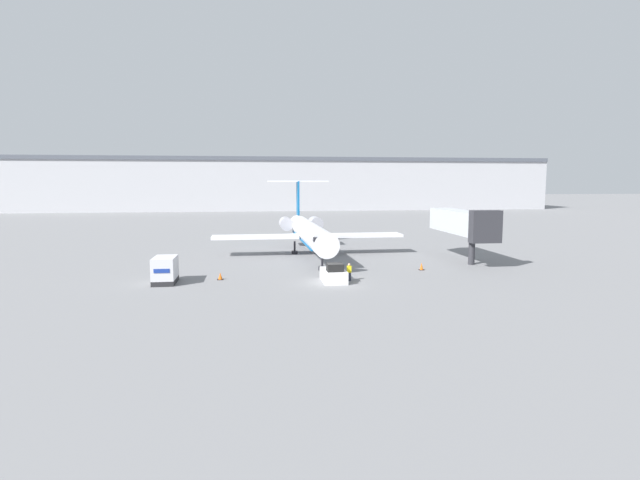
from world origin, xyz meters
TOP-DOWN VIEW (x-y plane):
  - ground_plane at (0.00, 0.00)m, footprint 600.00×600.00m
  - terminal_building at (0.00, 120.00)m, footprint 180.00×16.80m
  - airplane_main at (-0.21, 18.69)m, footprint 23.94×27.77m
  - pushback_tug at (0.16, 0.99)m, footprint 2.09×3.73m
  - luggage_cart at (-15.05, 2.36)m, footprint 1.95×3.40m
  - worker_near_tug at (1.65, 1.20)m, footprint 0.40×0.24m
  - traffic_cone_left at (-10.22, 3.38)m, footprint 0.57×0.57m
  - traffic_cone_right at (10.22, 5.79)m, footprint 0.51×0.51m
  - jet_bridge at (16.86, 11.11)m, footprint 3.20×13.49m

SIDE VIEW (x-z plane):
  - ground_plane at x=0.00m, z-range 0.00..0.00m
  - traffic_cone_left at x=-10.22m, z-range -0.02..0.66m
  - traffic_cone_right at x=10.22m, z-range -0.02..0.76m
  - pushback_tug at x=0.16m, z-range -0.24..1.59m
  - worker_near_tug at x=1.65m, z-range 0.03..1.67m
  - luggage_cart at x=-15.05m, z-range 0.00..2.40m
  - airplane_main at x=-0.21m, z-range -1.67..7.64m
  - jet_bridge at x=16.86m, z-range 1.36..7.55m
  - terminal_building at x=0.00m, z-range 0.03..16.89m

